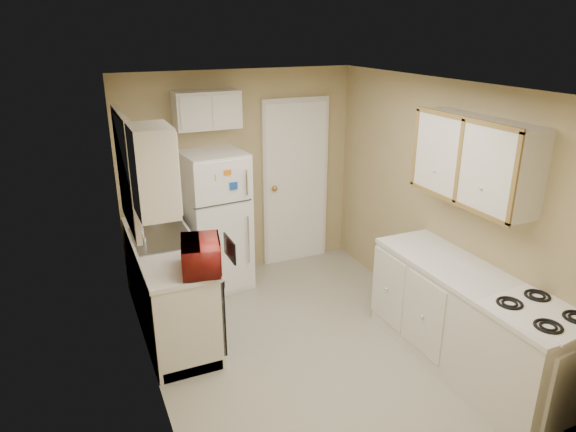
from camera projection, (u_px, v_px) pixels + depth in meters
name	position (u px, v px, depth m)	size (l,w,h in m)	color
floor	(309.00, 347.00, 4.83)	(3.80, 3.80, 0.00)	beige
ceiling	(314.00, 86.00, 3.99)	(3.80, 3.80, 0.00)	white
wall_left	(146.00, 257.00, 3.88)	(3.80, 3.80, 0.00)	tan
wall_right	(442.00, 207.00, 4.94)	(3.80, 3.80, 0.00)	tan
wall_back	(240.00, 174.00, 6.04)	(2.80, 2.80, 0.00)	tan
wall_front	(466.00, 348.00, 2.78)	(2.80, 2.80, 0.00)	tan
left_counter	(169.00, 286.00, 5.03)	(0.60, 1.80, 0.90)	silver
dishwasher	(215.00, 304.00, 4.61)	(0.03, 0.58, 0.72)	black
sink	(163.00, 242.00, 5.02)	(0.54, 0.74, 0.16)	gray
microwave	(201.00, 253.00, 4.30)	(0.26, 0.47, 0.31)	maroon
soap_bottle	(154.00, 209.00, 5.48)	(0.07, 0.08, 0.17)	white
window_blinds	(127.00, 171.00, 4.66)	(0.10, 0.98, 1.08)	silver
upper_cabinet_left	(153.00, 171.00, 3.92)	(0.30, 0.45, 0.70)	silver
refrigerator	(216.00, 221.00, 5.76)	(0.65, 0.63, 1.57)	white
cabinet_over_fridge	(207.00, 110.00, 5.48)	(0.70, 0.30, 0.40)	silver
interior_door	(295.00, 183.00, 6.34)	(0.86, 0.06, 2.08)	white
right_counter	(466.00, 323.00, 4.40)	(0.60, 2.00, 0.90)	silver
stove	(531.00, 370.00, 3.87)	(0.54, 0.67, 0.81)	white
upper_cabinet_right	(475.00, 160.00, 4.25)	(0.30, 1.20, 0.70)	silver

